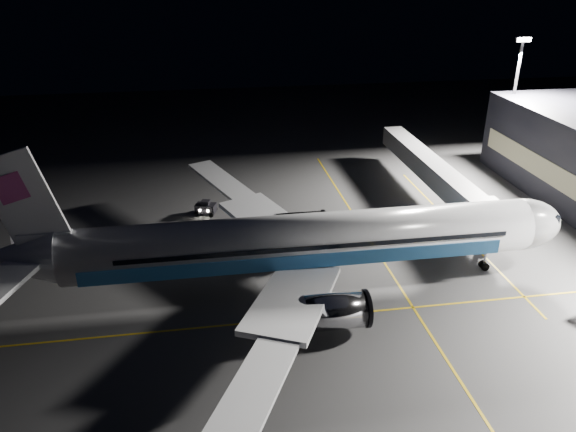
# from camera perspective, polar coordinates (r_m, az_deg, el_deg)

# --- Properties ---
(ground) EXTENTS (200.00, 200.00, 0.00)m
(ground) POSITION_cam_1_polar(r_m,az_deg,el_deg) (60.33, 1.59, -6.97)
(ground) COLOR #4C4C4F
(ground) RESTS_ON ground
(guide_line_main) EXTENTS (0.25, 80.00, 0.01)m
(guide_line_main) POSITION_cam_1_polar(r_m,az_deg,el_deg) (62.74, 10.66, -6.08)
(guide_line_main) COLOR gold
(guide_line_main) RESTS_ON ground
(guide_line_cross) EXTENTS (70.00, 0.25, 0.01)m
(guide_line_cross) POSITION_cam_1_polar(r_m,az_deg,el_deg) (55.42, 2.76, -10.19)
(guide_line_cross) COLOR gold
(guide_line_cross) RESTS_ON ground
(guide_line_side) EXTENTS (0.25, 40.00, 0.01)m
(guide_line_side) POSITION_cam_1_polar(r_m,az_deg,el_deg) (75.25, 16.83, -1.29)
(guide_line_side) COLOR gold
(guide_line_side) RESTS_ON ground
(airliner) EXTENTS (61.48, 54.22, 16.64)m
(airliner) POSITION_cam_1_polar(r_m,az_deg,el_deg) (57.60, 0.60, -2.69)
(airliner) COLOR silver
(airliner) RESTS_ON ground
(jet_bridge) EXTENTS (3.60, 34.40, 6.30)m
(jet_bridge) POSITION_cam_1_polar(r_m,az_deg,el_deg) (80.18, 14.85, 4.15)
(jet_bridge) COLOR #B2B2B7
(jet_bridge) RESTS_ON ground
(floodlight_mast_north) EXTENTS (2.40, 0.68, 20.70)m
(floodlight_mast_north) POSITION_cam_1_polar(r_m,az_deg,el_deg) (98.16, 22.02, 11.67)
(floodlight_mast_north) COLOR #59595E
(floodlight_mast_north) RESTS_ON ground
(baggage_tug) EXTENTS (3.19, 2.86, 1.93)m
(baggage_tug) POSITION_cam_1_polar(r_m,az_deg,el_deg) (76.79, -8.36, 0.83)
(baggage_tug) COLOR black
(baggage_tug) RESTS_ON ground
(safety_cone_a) EXTENTS (0.37, 0.37, 0.55)m
(safety_cone_a) POSITION_cam_1_polar(r_m,az_deg,el_deg) (71.45, 0.13, -1.33)
(safety_cone_a) COLOR #F03D0A
(safety_cone_a) RESTS_ON ground
(safety_cone_b) EXTENTS (0.34, 0.34, 0.52)m
(safety_cone_b) POSITION_cam_1_polar(r_m,az_deg,el_deg) (66.57, -1.12, -3.44)
(safety_cone_b) COLOR #F03D0A
(safety_cone_b) RESTS_ON ground
(safety_cone_c) EXTENTS (0.40, 0.40, 0.60)m
(safety_cone_c) POSITION_cam_1_polar(r_m,az_deg,el_deg) (67.73, 1.37, -2.87)
(safety_cone_c) COLOR #F03D0A
(safety_cone_c) RESTS_ON ground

